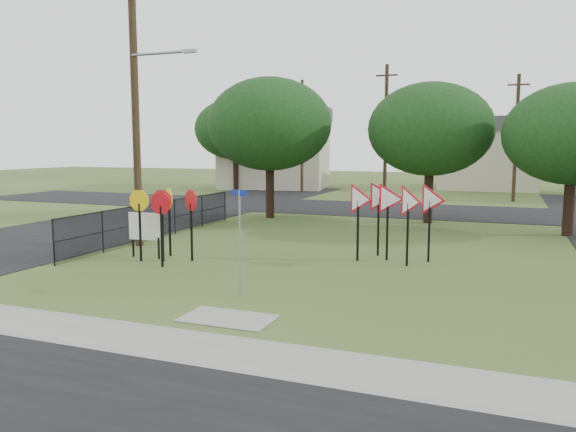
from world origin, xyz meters
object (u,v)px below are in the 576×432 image
(street_name_sign, at_px, (240,234))
(stop_sign_cluster, at_px, (165,208))
(yield_sign_cluster, at_px, (392,203))
(info_board, at_px, (145,228))

(street_name_sign, xyz_separation_m, stop_sign_cluster, (-4.12, 2.89, 0.21))
(stop_sign_cluster, height_order, yield_sign_cluster, yield_sign_cluster)
(street_name_sign, height_order, stop_sign_cluster, street_name_sign)
(stop_sign_cluster, distance_m, info_board, 1.20)
(stop_sign_cluster, xyz_separation_m, yield_sign_cluster, (6.85, 2.74, 0.15))
(street_name_sign, distance_m, stop_sign_cluster, 5.03)
(stop_sign_cluster, bearing_deg, street_name_sign, -35.02)
(street_name_sign, bearing_deg, info_board, 148.41)
(stop_sign_cluster, relative_size, yield_sign_cluster, 0.72)
(street_name_sign, height_order, yield_sign_cluster, street_name_sign)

